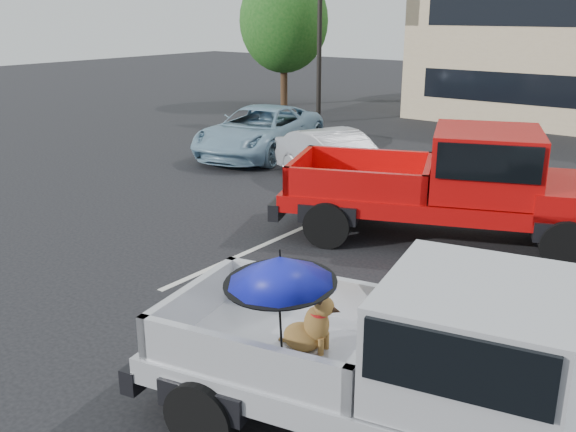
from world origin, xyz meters
name	(u,v)px	position (x,y,z in m)	size (l,w,h in m)	color
ground	(338,334)	(0.00, 0.00, 0.00)	(90.00, 90.00, 0.00)	black
stripe_left	(261,246)	(-3.00, 2.00, 0.00)	(0.12, 5.00, 0.01)	silver
tree_left	(284,21)	(-14.00, 17.00, 3.73)	(3.96, 3.96, 6.02)	#332114
silver_pickup	(447,361)	(2.15, -1.47, 1.05)	(5.97, 3.06, 2.06)	black
red_pickup	(473,181)	(-0.05, 4.66, 1.17)	(6.85, 4.51, 2.14)	black
silver_sedan	(337,159)	(-4.30, 6.56, 0.66)	(1.41, 4.04, 1.33)	#A5A7AD
blue_suv	(259,131)	(-8.11, 8.14, 0.72)	(2.38, 5.16, 1.43)	#7EA4BC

